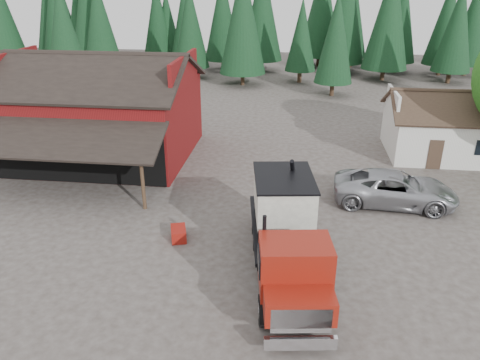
# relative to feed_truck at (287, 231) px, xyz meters

# --- Properties ---
(ground) EXTENTS (120.00, 120.00, 0.00)m
(ground) POSITION_rel_feed_truck_xyz_m (-2.23, 2.97, -2.04)
(ground) COLOR #403832
(ground) RESTS_ON ground
(red_barn) EXTENTS (12.80, 13.63, 7.18)m
(red_barn) POSITION_rel_feed_truck_xyz_m (-13.23, 12.87, 0.65)
(red_barn) COLOR maroon
(red_barn) RESTS_ON ground
(farmhouse) EXTENTS (8.60, 6.42, 4.65)m
(farmhouse) POSITION_rel_feed_truck_xyz_m (10.77, 15.97, -0.38)
(farmhouse) COLOR silver
(farmhouse) RESTS_ON ground
(conifer_backdrop) EXTENTS (76.00, 16.00, 16.00)m
(conifer_backdrop) POSITION_rel_feed_truck_xyz_m (-2.23, 44.97, -2.04)
(conifer_backdrop) COLOR black
(conifer_backdrop) RESTS_ON ground
(near_pine_a) EXTENTS (4.40, 4.40, 11.40)m
(near_pine_a) POSITION_rel_feed_truck_xyz_m (-24.23, 30.97, 4.35)
(near_pine_a) COLOR #382619
(near_pine_a) RESTS_ON ground
(near_pine_b) EXTENTS (3.96, 3.96, 10.40)m
(near_pine_b) POSITION_rel_feed_truck_xyz_m (3.77, 32.97, 3.84)
(near_pine_b) COLOR #382619
(near_pine_b) RESTS_ON ground
(near_pine_d) EXTENTS (5.28, 5.28, 13.40)m
(near_pine_d) POSITION_rel_feed_truck_xyz_m (-6.23, 36.97, 5.35)
(near_pine_d) COLOR #382619
(near_pine_d) RESTS_ON ground
(feed_truck) EXTENTS (3.86, 9.95, 4.37)m
(feed_truck) POSITION_rel_feed_truck_xyz_m (0.00, 0.00, 0.00)
(feed_truck) COLOR black
(feed_truck) RESTS_ON ground
(silver_car) EXTENTS (6.86, 3.52, 1.85)m
(silver_car) POSITION_rel_feed_truck_xyz_m (5.77, 7.36, -1.12)
(silver_car) COLOR #A8A9B0
(silver_car) RESTS_ON ground
(equip_box) EXTENTS (0.99, 1.26, 0.60)m
(equip_box) POSITION_rel_feed_truck_xyz_m (-5.21, 2.14, -1.74)
(equip_box) COLOR maroon
(equip_box) RESTS_ON ground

